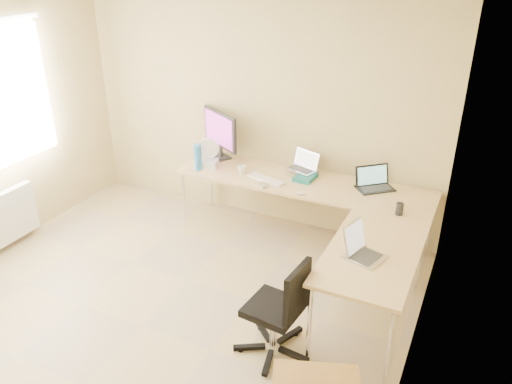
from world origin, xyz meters
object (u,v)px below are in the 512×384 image
at_px(desk_fan, 211,152).
at_px(laptop_return, 366,246).
at_px(mug, 242,170).
at_px(laptop_center, 302,162).
at_px(laptop_black, 376,179).
at_px(desk_main, 301,212).
at_px(keyboard, 266,179).
at_px(office_chair, 274,299).
at_px(monitor, 220,135).
at_px(desk_return, 369,289).
at_px(water_bottle, 198,157).

height_order(desk_fan, laptop_return, desk_fan).
bearing_deg(mug, laptop_center, 25.25).
distance_m(laptop_black, laptop_return, 1.27).
bearing_deg(desk_main, keyboard, -157.90).
height_order(mug, office_chair, office_chair).
bearing_deg(laptop_center, office_chair, -55.87).
xyz_separation_m(desk_main, monitor, (-1.07, 0.20, 0.64)).
xyz_separation_m(desk_return, water_bottle, (-2.10, 0.80, 0.51)).
height_order(laptop_center, mug, laptop_center).
bearing_deg(laptop_black, desk_main, 149.99).
bearing_deg(laptop_center, laptop_return, -32.22).
xyz_separation_m(water_bottle, laptop_return, (2.06, -0.92, -0.03)).
height_order(monitor, mug, monitor).
xyz_separation_m(monitor, laptop_black, (1.78, -0.07, -0.16)).
height_order(laptop_black, laptop_return, laptop_black).
bearing_deg(keyboard, desk_return, -16.90).
bearing_deg(desk_fan, office_chair, -70.88).
relative_size(desk_return, laptop_return, 3.94).
relative_size(laptop_center, laptop_return, 0.92).
height_order(desk_main, mug, mug).
distance_m(monitor, mug, 0.57).
distance_m(desk_main, laptop_black, 0.87).
relative_size(desk_main, keyboard, 6.29).
bearing_deg(desk_fan, laptop_black, -18.36).
bearing_deg(mug, water_bottle, -168.59).
xyz_separation_m(laptop_center, desk_fan, (-1.00, -0.19, 0.00)).
bearing_deg(keyboard, desk_fan, -173.72).
bearing_deg(mug, desk_main, 9.07).
xyz_separation_m(laptop_black, keyboard, (-1.06, -0.28, -0.10)).
relative_size(desk_main, laptop_return, 8.02).
height_order(desk_main, laptop_center, laptop_center).
relative_size(desk_main, water_bottle, 9.38).
height_order(laptop_center, water_bottle, water_bottle).
bearing_deg(keyboard, office_chair, -47.43).
bearing_deg(laptop_return, mug, 74.25).
relative_size(desk_fan, office_chair, 0.34).
bearing_deg(desk_return, laptop_return, -107.41).
height_order(laptop_center, laptop_return, laptop_center).
relative_size(monitor, mug, 6.68).
relative_size(mug, office_chair, 0.11).
distance_m(desk_main, office_chair, 1.67).
bearing_deg(desk_return, desk_fan, 154.40).
xyz_separation_m(desk_fan, office_chair, (1.46, -1.60, -0.38)).
relative_size(mug, desk_fan, 0.33).
distance_m(desk_return, office_chair, 0.86).
distance_m(desk_main, laptop_return, 1.54).
bearing_deg(monitor, desk_main, 20.13).
height_order(laptop_return, office_chair, laptop_return).
bearing_deg(mug, monitor, 144.21).
bearing_deg(monitor, laptop_black, 28.61).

